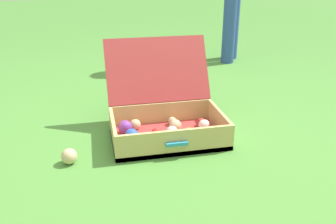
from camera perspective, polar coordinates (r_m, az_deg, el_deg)
ground_plane at (r=1.93m, az=0.03°, el=-5.03°), size 16.00×16.00×0.00m
open_suitcase at (r=2.00m, az=-0.53°, el=-0.55°), size 0.60×0.61×0.49m
stray_ball_on_grass at (r=1.80m, az=-15.32°, el=-6.75°), size 0.08×0.08×0.08m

